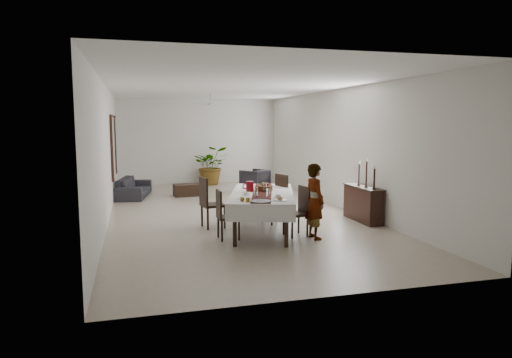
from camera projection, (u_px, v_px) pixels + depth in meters
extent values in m
cube|color=#B0A28C|center=(231.00, 212.00, 11.79)|extent=(6.00, 12.00, 0.00)
cube|color=white|center=(230.00, 87.00, 11.40)|extent=(6.00, 12.00, 0.02)
cube|color=silver|center=(198.00, 141.00, 17.35)|extent=(6.00, 0.02, 3.20)
cube|color=silver|center=(327.00, 177.00, 5.84)|extent=(6.00, 0.02, 3.20)
cube|color=silver|center=(107.00, 152.00, 10.82)|extent=(0.02, 12.00, 3.20)
cube|color=silver|center=(339.00, 149.00, 12.37)|extent=(0.02, 12.00, 3.20)
cube|color=black|center=(262.00, 194.00, 9.63)|extent=(1.83, 2.83, 0.05)
cylinder|color=black|center=(235.00, 226.00, 8.47)|extent=(0.10, 0.10, 0.77)
cylinder|color=black|center=(287.00, 227.00, 8.43)|extent=(0.10, 0.10, 0.77)
cylinder|color=black|center=(244.00, 203.00, 10.94)|extent=(0.10, 0.10, 0.77)
cylinder|color=black|center=(284.00, 203.00, 10.90)|extent=(0.10, 0.10, 0.77)
cube|color=white|center=(262.00, 193.00, 9.63)|extent=(2.07, 3.08, 0.01)
cube|color=silver|center=(232.00, 200.00, 9.67)|extent=(0.85, 2.70, 0.33)
cube|color=white|center=(293.00, 200.00, 9.62)|extent=(0.85, 2.70, 0.33)
cube|color=silver|center=(260.00, 213.00, 8.26)|extent=(1.24, 0.39, 0.33)
cube|color=silver|center=(264.00, 191.00, 11.04)|extent=(1.24, 0.39, 0.33)
cube|color=#501916|center=(262.00, 192.00, 9.63)|extent=(1.18, 2.73, 0.00)
cylinder|color=maroon|center=(250.00, 186.00, 9.79)|extent=(0.21, 0.21, 0.22)
torus|color=maroon|center=(246.00, 186.00, 9.79)|extent=(0.13, 0.06, 0.13)
cylinder|color=white|center=(268.00, 193.00, 8.91)|extent=(0.08, 0.08, 0.19)
cylinder|color=silver|center=(256.00, 193.00, 9.03)|extent=(0.08, 0.08, 0.19)
cylinder|color=silver|center=(265.00, 188.00, 9.67)|extent=(0.08, 0.08, 0.19)
cylinder|color=white|center=(278.00, 196.00, 8.96)|extent=(0.10, 0.10, 0.07)
cylinder|color=silver|center=(278.00, 197.00, 8.96)|extent=(0.16, 0.16, 0.01)
cylinder|color=white|center=(246.00, 194.00, 9.26)|extent=(0.10, 0.10, 0.07)
cylinder|color=white|center=(246.00, 195.00, 9.26)|extent=(0.16, 0.16, 0.01)
cylinder|color=silver|center=(280.00, 200.00, 8.64)|extent=(0.26, 0.26, 0.02)
sphere|color=tan|center=(280.00, 199.00, 8.63)|extent=(0.10, 0.10, 0.10)
cylinder|color=white|center=(244.00, 198.00, 8.83)|extent=(0.26, 0.26, 0.02)
cylinder|color=silver|center=(247.00, 188.00, 10.24)|extent=(0.26, 0.26, 0.02)
cylinder|color=#45454B|center=(261.00, 201.00, 8.49)|extent=(0.39, 0.39, 0.02)
cylinder|color=#8C6114|center=(248.00, 200.00, 8.46)|extent=(0.07, 0.07, 0.08)
cylinder|color=brown|center=(242.00, 199.00, 8.53)|extent=(0.07, 0.07, 0.08)
cylinder|color=brown|center=(265.00, 188.00, 9.89)|extent=(0.33, 0.33, 0.11)
sphere|color=#A61410|center=(267.00, 184.00, 9.90)|extent=(0.10, 0.10, 0.10)
sphere|color=olive|center=(263.00, 184.00, 9.92)|extent=(0.09, 0.09, 0.09)
cube|color=black|center=(296.00, 214.00, 9.27)|extent=(0.50, 0.50, 0.05)
cylinder|color=black|center=(307.00, 227.00, 9.21)|extent=(0.05, 0.05, 0.42)
cylinder|color=black|center=(299.00, 223.00, 9.53)|extent=(0.05, 0.05, 0.42)
cylinder|color=black|center=(292.00, 228.00, 9.07)|extent=(0.05, 0.05, 0.42)
cylinder|color=black|center=(284.00, 225.00, 9.38)|extent=(0.05, 0.05, 0.42)
cube|color=black|center=(304.00, 199.00, 9.32)|extent=(0.11, 0.43, 0.55)
cube|color=black|center=(274.00, 202.00, 10.48)|extent=(0.59, 0.59, 0.05)
cylinder|color=black|center=(286.00, 213.00, 10.45)|extent=(0.06, 0.06, 0.47)
cylinder|color=black|center=(276.00, 211.00, 10.78)|extent=(0.06, 0.06, 0.47)
cylinder|color=black|center=(272.00, 215.00, 10.25)|extent=(0.06, 0.06, 0.47)
cylinder|color=black|center=(262.00, 212.00, 10.57)|extent=(0.06, 0.06, 0.47)
cube|color=black|center=(282.00, 187.00, 10.56)|extent=(0.18, 0.46, 0.60)
cube|color=black|center=(228.00, 217.00, 9.02)|extent=(0.43, 0.43, 0.05)
cylinder|color=black|center=(218.00, 227.00, 9.16)|extent=(0.04, 0.04, 0.41)
cylinder|color=black|center=(222.00, 231.00, 8.84)|extent=(0.04, 0.04, 0.41)
cylinder|color=black|center=(235.00, 226.00, 9.26)|extent=(0.04, 0.04, 0.41)
cylinder|color=black|center=(239.00, 230.00, 8.93)|extent=(0.04, 0.04, 0.41)
cube|color=black|center=(219.00, 204.00, 8.93)|extent=(0.05, 0.42, 0.53)
cube|color=black|center=(213.00, 205.00, 10.04)|extent=(0.55, 0.55, 0.05)
cylinder|color=black|center=(202.00, 216.00, 10.16)|extent=(0.06, 0.06, 0.47)
cylinder|color=black|center=(208.00, 219.00, 9.81)|extent=(0.06, 0.06, 0.47)
cylinder|color=black|center=(218.00, 214.00, 10.33)|extent=(0.06, 0.06, 0.47)
cylinder|color=black|center=(225.00, 218.00, 9.98)|extent=(0.06, 0.06, 0.47)
cube|color=black|center=(204.00, 191.00, 9.90)|extent=(0.13, 0.48, 0.61)
imported|color=#979B9F|center=(315.00, 201.00, 9.02)|extent=(0.41, 0.58, 1.51)
cube|color=black|center=(363.00, 204.00, 10.70)|extent=(0.35, 1.32, 0.79)
cube|color=black|center=(363.00, 187.00, 10.65)|extent=(0.39, 1.37, 0.03)
cylinder|color=black|center=(374.00, 189.00, 10.19)|extent=(0.09, 0.09, 0.03)
cylinder|color=black|center=(374.00, 178.00, 10.16)|extent=(0.04, 0.04, 0.44)
cylinder|color=beige|center=(375.00, 167.00, 10.13)|extent=(0.03, 0.03, 0.07)
cylinder|color=black|center=(366.00, 187.00, 10.52)|extent=(0.09, 0.09, 0.03)
cylinder|color=black|center=(367.00, 174.00, 10.49)|extent=(0.04, 0.04, 0.57)
cylinder|color=#EFE8CF|center=(367.00, 160.00, 10.45)|extent=(0.03, 0.03, 0.07)
cylinder|color=black|center=(359.00, 185.00, 10.86)|extent=(0.09, 0.09, 0.03)
cylinder|color=black|center=(359.00, 174.00, 10.83)|extent=(0.04, 0.04, 0.48)
cylinder|color=beige|center=(360.00, 162.00, 10.80)|extent=(0.03, 0.03, 0.07)
imported|color=#29272C|center=(134.00, 187.00, 14.23)|extent=(1.16, 2.15, 0.60)
imported|color=#2B282D|center=(255.00, 180.00, 15.52)|extent=(1.11, 1.12, 0.73)
cube|color=black|center=(187.00, 190.00, 14.43)|extent=(0.89, 0.63, 0.37)
imported|color=#214E1F|center=(211.00, 165.00, 17.06)|extent=(1.41, 1.25, 1.44)
cube|color=black|center=(113.00, 148.00, 12.94)|extent=(0.06, 1.05, 1.85)
cube|color=white|center=(114.00, 148.00, 12.95)|extent=(0.01, 0.90, 1.70)
cube|color=black|center=(115.00, 144.00, 14.95)|extent=(0.06, 1.05, 1.85)
cube|color=silver|center=(116.00, 144.00, 14.96)|extent=(0.01, 0.90, 1.70)
cylinder|color=silver|center=(211.00, 97.00, 14.29)|extent=(0.04, 0.04, 0.20)
cylinder|color=white|center=(211.00, 104.00, 14.31)|extent=(0.16, 0.16, 0.08)
cube|color=white|center=(209.00, 104.00, 14.65)|extent=(0.10, 0.55, 0.01)
cube|color=silver|center=(213.00, 103.00, 13.98)|extent=(0.10, 0.55, 0.01)
cube|color=silver|center=(222.00, 104.00, 14.40)|extent=(0.55, 0.10, 0.01)
cube|color=silver|center=(200.00, 103.00, 14.22)|extent=(0.55, 0.10, 0.01)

